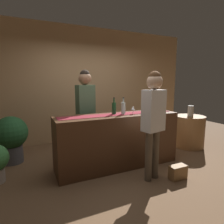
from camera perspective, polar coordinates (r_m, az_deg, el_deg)
name	(u,v)px	position (r m, az deg, el deg)	size (l,w,h in m)	color
ground_plane	(118,165)	(3.66, 1.69, -15.63)	(10.00, 10.00, 0.00)	brown
back_wall	(86,85)	(5.09, -7.92, 8.13)	(6.00, 0.12, 2.90)	tan
bar_counter	(118,140)	(3.48, 1.73, -8.48)	(2.22, 0.60, 0.96)	#472B19
counter_runner_cloth	(118,114)	(3.37, 1.77, -0.66)	(2.11, 0.28, 0.01)	maroon
wine_bottle_green	(114,108)	(3.36, 0.60, 1.22)	(0.07, 0.07, 0.30)	#194723
wine_bottle_clear	(123,108)	(3.36, 3.42, 1.20)	(0.07, 0.07, 0.30)	#B2C6C1
wine_glass_near_customer	(133,108)	(3.41, 6.34, 1.15)	(0.07, 0.07, 0.14)	silver
wine_glass_mid_counter	(144,107)	(3.62, 9.54, 1.56)	(0.07, 0.07, 0.14)	silver
wine_glass_far_end	(156,106)	(3.77, 12.96, 1.73)	(0.07, 0.07, 0.14)	silver
bartender	(85,104)	(3.73, -7.97, 2.29)	(0.37, 0.25, 1.75)	#26262B
customer_sipping	(153,114)	(2.93, 12.35, -0.72)	(0.37, 0.27, 1.69)	brown
round_side_table	(189,131)	(4.85, 22.16, -5.40)	(0.68, 0.68, 0.74)	olive
vase_on_side_table	(191,111)	(4.77, 22.56, 0.33)	(0.13, 0.13, 0.24)	#A8A399
potted_plant_tall	(11,136)	(4.06, -28.06, -6.44)	(0.61, 0.61, 0.89)	#4C4C51
handbag	(178,172)	(3.33, 19.18, -16.71)	(0.28, 0.14, 0.22)	olive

